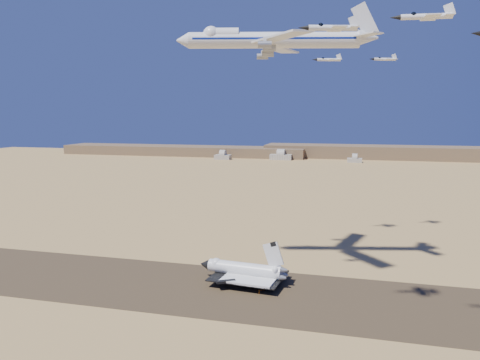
% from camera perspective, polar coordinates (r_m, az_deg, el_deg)
% --- Properties ---
extents(ground, '(1200.00, 1200.00, 0.00)m').
position_cam_1_polar(ground, '(176.51, -2.19, -13.28)').
color(ground, tan).
rests_on(ground, ground).
extents(runway, '(600.00, 50.00, 0.06)m').
position_cam_1_polar(runway, '(176.50, -2.19, -13.27)').
color(runway, '#493524').
rests_on(runway, ground).
extents(ridgeline, '(960.00, 90.00, 18.00)m').
position_cam_1_polar(ridgeline, '(687.15, 15.99, 3.10)').
color(ridgeline, olive).
rests_on(ridgeline, ground).
extents(hangars, '(200.50, 29.50, 30.00)m').
position_cam_1_polar(hangars, '(648.16, 4.57, 2.85)').
color(hangars, '#B9B2A4').
rests_on(hangars, ground).
extents(shuttle, '(35.41, 23.82, 17.39)m').
position_cam_1_polar(shuttle, '(182.42, 0.47, -10.98)').
color(shuttle, white).
rests_on(shuttle, runway).
extents(carrier_747, '(76.40, 57.60, 19.00)m').
position_cam_1_polar(carrier_747, '(184.28, 3.38, 16.66)').
color(carrier_747, white).
extents(crew_a, '(0.53, 0.69, 1.68)m').
position_cam_1_polar(crew_a, '(172.57, 2.36, -13.47)').
color(crew_a, '#D6630C').
rests_on(crew_a, runway).
extents(crew_b, '(0.93, 1.08, 1.93)m').
position_cam_1_polar(crew_b, '(175.88, 2.97, -13.01)').
color(crew_b, '#D6630C').
rests_on(crew_b, runway).
extents(crew_c, '(1.23, 1.16, 1.92)m').
position_cam_1_polar(crew_c, '(175.70, 2.61, -13.03)').
color(crew_c, '#D6630C').
rests_on(crew_c, runway).
extents(chase_jet_a, '(16.12, 9.34, 4.10)m').
position_cam_1_polar(chase_jet_a, '(132.86, 11.08, 17.77)').
color(chase_jet_a, white).
extents(chase_jet_b, '(14.82, 8.02, 3.69)m').
position_cam_1_polar(chase_jet_b, '(124.91, 21.62, 18.06)').
color(chase_jet_b, white).
extents(chase_jet_e, '(14.02, 8.21, 3.58)m').
position_cam_1_polar(chase_jet_e, '(233.85, 10.69, 14.23)').
color(chase_jet_e, white).
extents(chase_jet_f, '(13.82, 8.21, 3.57)m').
position_cam_1_polar(chase_jet_f, '(249.05, 17.17, 13.90)').
color(chase_jet_f, white).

